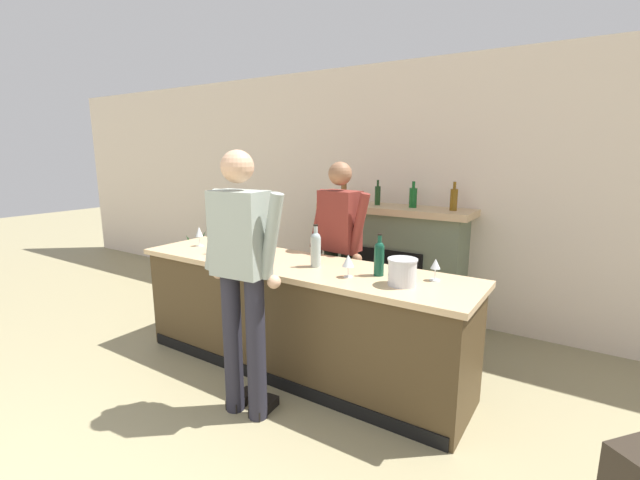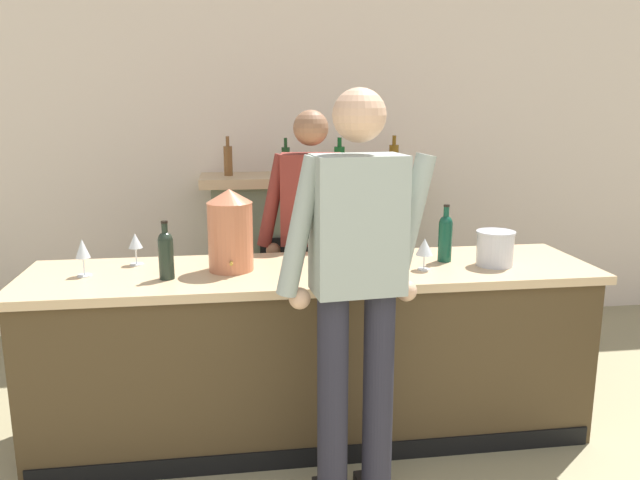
% 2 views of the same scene
% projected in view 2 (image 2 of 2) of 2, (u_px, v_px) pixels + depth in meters
% --- Properties ---
extents(wall_back_panel, '(12.00, 0.07, 2.75)m').
position_uv_depth(wall_back_panel, '(299.00, 154.00, 4.87)').
color(wall_back_panel, beige).
rests_on(wall_back_panel, ground_plane).
extents(bar_counter, '(2.93, 0.74, 0.93)m').
position_uv_depth(bar_counter, '(314.00, 352.00, 3.33)').
color(bar_counter, '#46351E').
rests_on(bar_counter, ground_plane).
extents(fireplace_stone, '(1.65, 0.52, 1.53)m').
position_uv_depth(fireplace_stone, '(312.00, 253.00, 4.79)').
color(fireplace_stone, slate).
rests_on(fireplace_stone, ground_plane).
extents(person_customer, '(0.66, 0.33, 1.82)m').
position_uv_depth(person_customer, '(357.00, 291.00, 2.54)').
color(person_customer, '#25242E').
rests_on(person_customer, ground_plane).
extents(person_bartender, '(0.65, 0.34, 1.72)m').
position_uv_depth(person_bartender, '(311.00, 239.00, 3.80)').
color(person_bartender, black).
rests_on(person_bartender, ground_plane).
extents(copper_dispenser, '(0.23, 0.27, 0.42)m').
position_uv_depth(copper_dispenser, '(230.00, 230.00, 3.15)').
color(copper_dispenser, '#C5714D').
rests_on(copper_dispenser, bar_counter).
extents(ice_bucket_steel, '(0.20, 0.20, 0.18)m').
position_uv_depth(ice_bucket_steel, '(495.00, 248.00, 3.27)').
color(ice_bucket_steel, silver).
rests_on(ice_bucket_steel, bar_counter).
extents(wine_bottle_cabernet_heavy, '(0.07, 0.07, 0.31)m').
position_uv_depth(wine_bottle_cabernet_heavy, '(445.00, 236.00, 3.34)').
color(wine_bottle_cabernet_heavy, '#10422F').
rests_on(wine_bottle_cabernet_heavy, bar_counter).
extents(wine_bottle_riesling_slim, '(0.07, 0.07, 0.29)m').
position_uv_depth(wine_bottle_riesling_slim, '(166.00, 253.00, 3.01)').
color(wine_bottle_riesling_slim, '#1F2B20').
rests_on(wine_bottle_riesling_slim, bar_counter).
extents(wine_bottle_rose_blush, '(0.08, 0.08, 0.33)m').
position_uv_depth(wine_bottle_rose_blush, '(352.00, 239.00, 3.22)').
color(wine_bottle_rose_blush, '#A2B4B5').
rests_on(wine_bottle_rose_blush, bar_counter).
extents(wine_glass_front_right, '(0.07, 0.07, 0.16)m').
position_uv_depth(wine_glass_front_right, '(505.00, 235.00, 3.50)').
color(wine_glass_front_right, silver).
rests_on(wine_glass_front_right, bar_counter).
extents(wine_glass_back_row, '(0.09, 0.09, 0.17)m').
position_uv_depth(wine_glass_back_row, '(425.00, 248.00, 3.17)').
color(wine_glass_back_row, silver).
rests_on(wine_glass_back_row, bar_counter).
extents(wine_glass_front_left, '(0.07, 0.07, 0.19)m').
position_uv_depth(wine_glass_front_left, '(83.00, 250.00, 3.05)').
color(wine_glass_front_left, silver).
rests_on(wine_glass_front_left, bar_counter).
extents(wine_glass_by_dispenser, '(0.07, 0.07, 0.17)m').
position_uv_depth(wine_glass_by_dispenser, '(135.00, 242.00, 3.27)').
color(wine_glass_by_dispenser, silver).
rests_on(wine_glass_by_dispenser, bar_counter).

